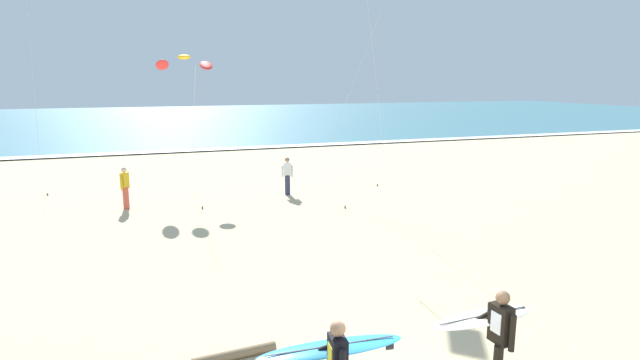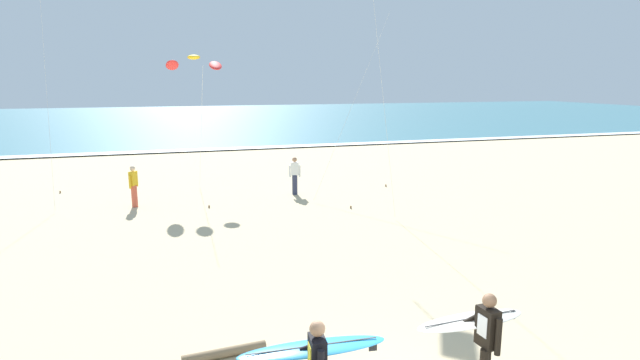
% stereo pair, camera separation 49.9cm
% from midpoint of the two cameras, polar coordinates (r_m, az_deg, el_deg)
% --- Properties ---
extents(ocean_water, '(160.00, 60.00, 0.08)m').
position_cam_midpoint_polar(ocean_water, '(64.86, -14.03, 6.76)').
color(ocean_water, teal).
rests_on(ocean_water, ground).
extents(shoreline_foam, '(160.00, 1.32, 0.01)m').
position_cam_midpoint_polar(shoreline_foam, '(35.38, -11.29, 3.46)').
color(shoreline_foam, white).
rests_on(shoreline_foam, ocean_water).
extents(surfer_lead, '(1.98, 0.98, 1.71)m').
position_cam_midpoint_polar(surfer_lead, '(8.36, 19.34, -15.84)').
color(surfer_lead, black).
rests_on(surfer_lead, ground).
extents(kite_arc_golden_near, '(2.37, 4.51, 5.81)m').
position_cam_midpoint_polar(kite_arc_golden_near, '(22.80, -13.45, 12.76)').
color(kite_arc_golden_near, red).
rests_on(kite_arc_golden_near, ground).
extents(bystander_yellow_top, '(0.32, 0.43, 1.59)m').
position_cam_midpoint_polar(bystander_yellow_top, '(20.23, -19.67, -0.65)').
color(bystander_yellow_top, '#D8593F').
rests_on(bystander_yellow_top, ground).
extents(bystander_white_top, '(0.49, 0.23, 1.59)m').
position_cam_midpoint_polar(bystander_white_top, '(21.16, -2.20, 0.51)').
color(bystander_white_top, '#2D334C').
rests_on(bystander_white_top, ground).
extents(driftwood_log, '(1.47, 0.28, 0.17)m').
position_cam_midpoint_polar(driftwood_log, '(9.40, -9.16, -18.72)').
color(driftwood_log, '#846B4C').
rests_on(driftwood_log, ground).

